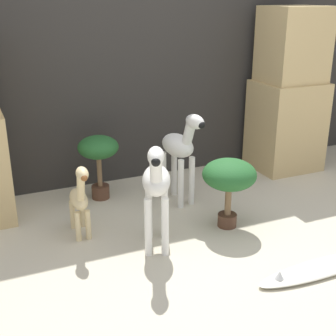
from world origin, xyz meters
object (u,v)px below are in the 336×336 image
Objects in this scene: zebra_right at (180,149)px; giraffe_figurine at (80,198)px; zebra_left at (156,185)px; potted_palm_front at (229,177)px; surfboard at (321,268)px; potted_palm_back at (98,152)px.

giraffe_figurine is (-0.84, -0.23, -0.16)m from zebra_right.
giraffe_figurine is (-0.41, 0.35, -0.16)m from zebra_left.
zebra_right reaches higher than giraffe_figurine.
zebra_right is 0.89m from giraffe_figurine.
zebra_right is 0.52m from potted_palm_front.
giraffe_figurine is 0.61× the size of surfboard.
zebra_left reaches higher than giraffe_figurine.
potted_palm_front reaches higher than surfboard.
zebra_right and zebra_left have the same top height.
zebra_right is at bearing -30.89° from potted_palm_back.
zebra_right is 0.73m from zebra_left.
zebra_right is 0.65m from potted_palm_back.
surfboard is (1.21, -0.99, -0.27)m from giraffe_figurine.
potted_palm_front is 0.54× the size of surfboard.
zebra_right is 1.44× the size of potted_palm_back.
potted_palm_front is at bearing 107.37° from surfboard.
potted_palm_back is at bearing 62.50° from giraffe_figurine.
surfboard is at bearing -59.49° from potted_palm_back.
potted_palm_back is at bearing 97.13° from zebra_left.
potted_palm_front is at bearing -50.28° from potted_palm_back.
potted_palm_back is (-0.55, 0.33, -0.06)m from zebra_right.
potted_palm_back is at bearing 120.51° from surfboard.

